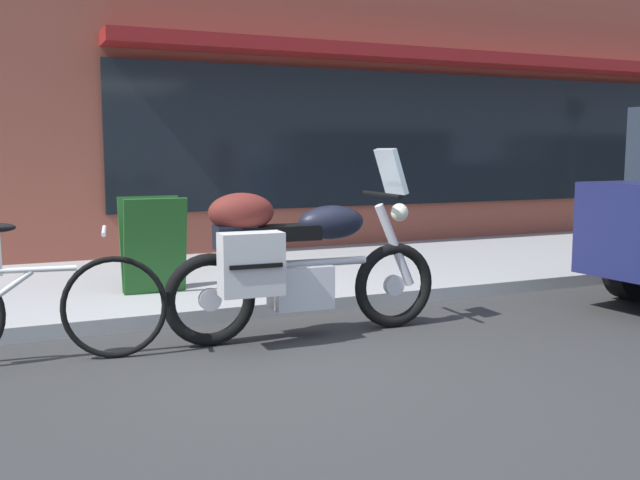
% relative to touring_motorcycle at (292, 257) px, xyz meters
% --- Properties ---
extents(ground_plane, '(80.00, 80.00, 0.00)m').
position_rel_touring_motorcycle_xyz_m(ground_plane, '(-0.28, -0.57, -0.61)').
color(ground_plane, '#313131').
extents(storefront_building, '(23.03, 0.90, 6.45)m').
position_rel_touring_motorcycle_xyz_m(storefront_building, '(7.23, 3.97, 2.54)').
color(storefront_building, brown).
rests_on(storefront_building, ground_plane).
extents(touring_motorcycle, '(2.16, 0.63, 1.41)m').
position_rel_touring_motorcycle_xyz_m(touring_motorcycle, '(0.00, 0.00, 0.00)').
color(touring_motorcycle, black).
rests_on(touring_motorcycle, ground_plane).
extents(parked_bicycle, '(1.71, 0.48, 0.94)m').
position_rel_touring_motorcycle_xyz_m(parked_bicycle, '(-1.79, 0.09, -0.23)').
color(parked_bicycle, black).
rests_on(parked_bicycle, ground_plane).
extents(sandwich_board_sign, '(0.55, 0.40, 0.86)m').
position_rel_touring_motorcycle_xyz_m(sandwich_board_sign, '(-0.71, 1.59, -0.06)').
color(sandwich_board_sign, '#1E511E').
rests_on(sandwich_board_sign, sidewalk_curb).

